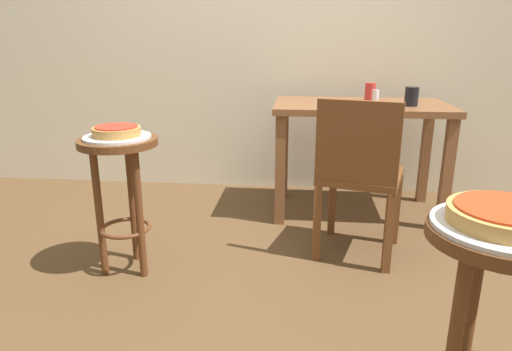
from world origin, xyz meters
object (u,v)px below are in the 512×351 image
Objects in this scene: pizza_foreground at (506,216)px; serving_plate_middle at (117,137)px; wooden_chair at (359,173)px; dining_table at (360,122)px; serving_plate_foreground at (504,226)px; condiment_shaker at (375,97)px; cup_far_edge at (370,92)px; cup_near_edge at (412,96)px; stool_middle at (121,175)px; pizza_middle at (117,131)px; stool_foreground at (493,292)px.

serving_plate_middle is at bearing 146.41° from pizza_foreground.
dining_table is at bearing 83.84° from wooden_chair.
serving_plate_foreground is at bearing -85.66° from dining_table.
wooden_chair is at bearing 100.25° from serving_plate_foreground.
dining_table is 12.61× the size of condiment_shaker.
wooden_chair is (-0.15, -0.65, -0.30)m from condiment_shaker.
cup_far_edge reaches higher than dining_table.
cup_near_edge reaches higher than serving_plate_foreground.
cup_near_edge is at bearing 29.33° from stool_middle.
cup_near_edge reaches higher than pizza_middle.
cup_near_edge is 1.33× the size of condiment_shaker.
wooden_chair reaches higher than pizza_foreground.
pizza_middle is 1.21m from wooden_chair.
condiment_shaker is (1.30, 0.92, 0.09)m from serving_plate_middle.
wooden_chair is (-0.36, -0.58, -0.32)m from cup_near_edge.
cup_near_edge reaches higher than serving_plate_middle.
cup_far_edge is at bearing 60.73° from dining_table.
stool_middle is 0.21m from pizza_middle.
serving_plate_foreground is at bearing -94.75° from cup_near_edge.
stool_foreground is 7.88× the size of condiment_shaker.
pizza_foreground is 3.24× the size of condiment_shaker.
pizza_foreground is at bearing -87.84° from cup_far_edge.
pizza_middle is at bearing -144.89° from condiment_shaker.
cup_near_edge reaches higher than pizza_foreground.
cup_far_edge is (1.29, 1.05, 0.10)m from serving_plate_middle.
wooden_chair reaches higher than stool_middle.
wooden_chair is at bearing 12.85° from stool_middle.
wooden_chair is at bearing -121.39° from cup_near_edge.
stool_foreground is 2.18× the size of serving_plate_middle.
serving_plate_foreground is at bearing -33.59° from pizza_middle.
stool_foreground is 5.92× the size of cup_near_edge.
stool_middle is at bearing -140.89° from cup_far_edge.
condiment_shaker is at bearing -9.32° from dining_table.
dining_table reaches higher than stool_middle.
stool_foreground is at bearing -33.59° from pizza_middle.
pizza_middle is 1.73m from cup_near_edge.
serving_plate_middle is at bearing 180.00° from pizza_middle.
cup_near_edge reaches higher than dining_table.
wooden_chair reaches higher than cup_near_edge.
dining_table is 0.35m from cup_near_edge.
condiment_shaker is (-0.06, 1.82, 0.27)m from stool_foreground.
serving_plate_foreground is 0.52× the size of stool_middle.
pizza_middle is 1.88× the size of cup_far_edge.
serving_plate_middle is 1.73m from cup_near_edge.
stool_middle is at bearing -142.73° from dining_table.
pizza_foreground reaches higher than stool_middle.
stool_middle is at bearing -14.04° from serving_plate_middle.
pizza_foreground is 1.95m from cup_far_edge.
pizza_middle is 1.66m from cup_far_edge.
condiment_shaker is at bearing 91.81° from pizza_foreground.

